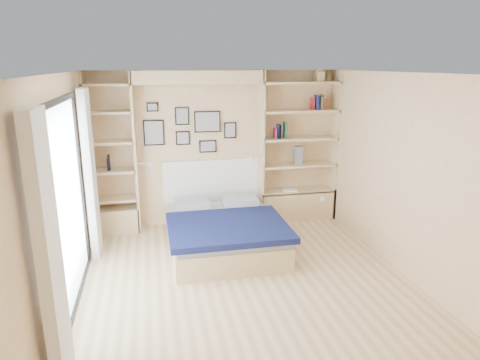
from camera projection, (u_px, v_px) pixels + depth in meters
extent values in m
plane|color=beige|center=(247.00, 284.00, 5.22)|extent=(4.50, 4.50, 0.00)
plane|color=beige|center=(217.00, 149.00, 7.01)|extent=(4.00, 0.00, 4.00)
plane|color=beige|center=(326.00, 280.00, 2.76)|extent=(4.00, 0.00, 4.00)
plane|color=beige|center=(62.00, 197.00, 4.48)|extent=(0.00, 4.50, 4.50)
plane|color=beige|center=(405.00, 176.00, 5.29)|extent=(0.00, 4.50, 4.50)
plane|color=white|center=(248.00, 73.00, 4.56)|extent=(4.50, 4.50, 0.00)
cube|color=#D2B57F|center=(135.00, 154.00, 6.58)|extent=(0.04, 0.35, 2.50)
cube|color=#D2B57F|center=(261.00, 149.00, 6.98)|extent=(0.04, 0.35, 2.50)
cube|color=#D2B57F|center=(198.00, 77.00, 6.48)|extent=(2.00, 0.35, 0.20)
cube|color=#D2B57F|center=(334.00, 146.00, 7.24)|extent=(0.04, 0.35, 2.50)
cube|color=#D2B57F|center=(89.00, 156.00, 6.44)|extent=(0.04, 0.35, 2.50)
cube|color=#D2B57F|center=(296.00, 204.00, 7.38)|extent=(1.30, 0.35, 0.50)
cube|color=#D2B57F|center=(117.00, 220.00, 6.79)|extent=(0.70, 0.35, 0.40)
cube|color=black|center=(55.00, 102.00, 4.23)|extent=(0.04, 2.08, 0.06)
cube|color=black|center=(77.00, 300.00, 4.81)|extent=(0.04, 2.08, 0.06)
cube|color=black|center=(46.00, 250.00, 3.57)|extent=(0.04, 0.06, 2.20)
cube|color=black|center=(81.00, 184.00, 5.49)|extent=(0.04, 0.06, 2.20)
cube|color=silver|center=(66.00, 208.00, 4.52)|extent=(0.01, 2.00, 2.20)
cube|color=white|center=(49.00, 258.00, 3.31)|extent=(0.10, 0.45, 2.30)
cube|color=white|center=(90.00, 175.00, 5.76)|extent=(0.10, 0.45, 2.30)
cube|color=#D2B57F|center=(297.00, 190.00, 7.31)|extent=(1.30, 0.35, 0.04)
cube|color=#D2B57F|center=(298.00, 165.00, 7.19)|extent=(1.30, 0.35, 0.04)
cube|color=#D2B57F|center=(299.00, 138.00, 7.08)|extent=(1.30, 0.35, 0.04)
cube|color=#D2B57F|center=(300.00, 111.00, 6.96)|extent=(1.30, 0.35, 0.04)
cube|color=#D2B57F|center=(301.00, 83.00, 6.84)|extent=(1.30, 0.35, 0.04)
cube|color=#D2B57F|center=(115.00, 199.00, 6.70)|extent=(0.70, 0.35, 0.04)
cube|color=#D2B57F|center=(113.00, 171.00, 6.58)|extent=(0.70, 0.35, 0.04)
cube|color=#D2B57F|center=(111.00, 142.00, 6.46)|extent=(0.70, 0.35, 0.04)
cube|color=#D2B57F|center=(108.00, 112.00, 6.34)|extent=(0.70, 0.35, 0.04)
cube|color=#D2B57F|center=(106.00, 85.00, 6.23)|extent=(0.70, 0.35, 0.04)
cube|color=#D2B57F|center=(224.00, 238.00, 6.18)|extent=(1.51, 1.89, 0.33)
cube|color=#A9AEB9|center=(224.00, 224.00, 6.13)|extent=(1.47, 1.85, 0.10)
cube|color=#101743|center=(228.00, 227.00, 5.81)|extent=(1.61, 1.32, 0.08)
cube|color=#A9AEB9|center=(193.00, 204.00, 6.63)|extent=(0.52, 0.38, 0.12)
cube|color=#A9AEB9|center=(240.00, 201.00, 6.78)|extent=(0.52, 0.38, 0.12)
cube|color=white|center=(212.00, 181.00, 7.10)|extent=(1.61, 0.04, 0.70)
cube|color=black|center=(154.00, 133.00, 6.70)|extent=(0.32, 0.02, 0.40)
cube|color=gray|center=(154.00, 133.00, 6.69)|extent=(0.28, 0.01, 0.36)
cube|color=black|center=(182.00, 116.00, 6.73)|extent=(0.22, 0.02, 0.28)
cube|color=gray|center=(182.00, 116.00, 6.72)|extent=(0.18, 0.01, 0.24)
cube|color=black|center=(183.00, 138.00, 6.82)|extent=(0.22, 0.02, 0.22)
cube|color=gray|center=(183.00, 138.00, 6.81)|extent=(0.18, 0.01, 0.18)
cube|color=black|center=(207.00, 122.00, 6.84)|extent=(0.42, 0.02, 0.34)
cube|color=gray|center=(207.00, 122.00, 6.83)|extent=(0.38, 0.01, 0.30)
cube|color=black|center=(208.00, 146.00, 6.94)|extent=(0.28, 0.02, 0.20)
cube|color=gray|center=(208.00, 146.00, 6.93)|extent=(0.24, 0.01, 0.16)
cube|color=black|center=(230.00, 130.00, 6.95)|extent=(0.20, 0.02, 0.26)
cube|color=gray|center=(230.00, 130.00, 6.94)|extent=(0.16, 0.01, 0.22)
cube|color=black|center=(152.00, 107.00, 6.60)|extent=(0.18, 0.02, 0.14)
cube|color=gray|center=(152.00, 107.00, 6.59)|extent=(0.14, 0.01, 0.10)
cylinder|color=silver|center=(145.00, 163.00, 6.57)|extent=(0.20, 0.02, 0.02)
cone|color=white|center=(152.00, 164.00, 6.60)|extent=(0.13, 0.12, 0.15)
cylinder|color=silver|center=(253.00, 158.00, 6.92)|extent=(0.20, 0.02, 0.02)
cone|color=white|center=(247.00, 160.00, 6.91)|extent=(0.13, 0.12, 0.15)
cube|color=#9F204A|center=(275.00, 133.00, 6.96)|extent=(0.02, 0.15, 0.16)
cube|color=navy|center=(278.00, 131.00, 6.96)|extent=(0.03, 0.15, 0.22)
cube|color=black|center=(279.00, 131.00, 6.97)|extent=(0.03, 0.15, 0.22)
cube|color=#26593F|center=(285.00, 130.00, 6.98)|extent=(0.03, 0.15, 0.26)
cube|color=#A51E1E|center=(312.00, 104.00, 6.96)|extent=(0.02, 0.15, 0.20)
cube|color=navy|center=(316.00, 102.00, 6.97)|extent=(0.03, 0.15, 0.24)
cube|color=black|center=(318.00, 103.00, 6.98)|extent=(0.03, 0.15, 0.22)
cube|color=#BFB28C|center=(321.00, 103.00, 6.99)|extent=(0.04, 0.15, 0.20)
cube|color=#26593F|center=(322.00, 102.00, 6.99)|extent=(0.03, 0.15, 0.24)
cube|color=#A51E1E|center=(324.00, 104.00, 7.00)|extent=(0.03, 0.15, 0.19)
cube|color=navy|center=(108.00, 164.00, 6.53)|extent=(0.02, 0.15, 0.18)
cube|color=black|center=(109.00, 163.00, 6.53)|extent=(0.03, 0.15, 0.23)
cube|color=#D2B57F|center=(319.00, 77.00, 6.87)|extent=(0.13, 0.13, 0.15)
cone|color=#D2B57F|center=(320.00, 69.00, 6.84)|extent=(0.20, 0.20, 0.08)
cube|color=slate|center=(298.00, 155.00, 7.15)|extent=(0.12, 0.12, 0.30)
cube|color=white|center=(290.00, 190.00, 7.22)|extent=(0.22, 0.16, 0.03)
cylinder|color=tan|center=(2.00, 284.00, 4.57)|extent=(0.09, 0.35, 0.70)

